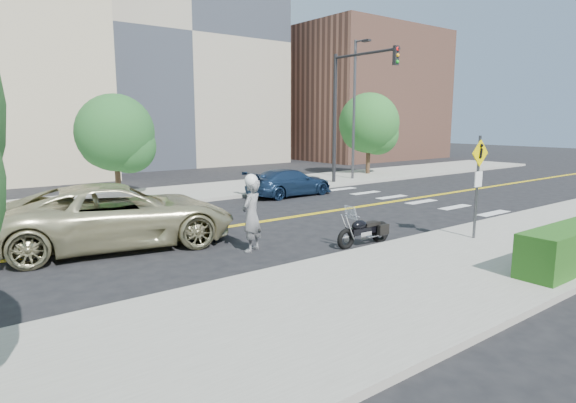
{
  "coord_description": "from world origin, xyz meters",
  "views": [
    {
      "loc": [
        -8.58,
        -13.92,
        3.57
      ],
      "look_at": [
        -0.01,
        -2.77,
        1.2
      ],
      "focal_mm": 30.0,
      "sensor_mm": 36.0,
      "label": 1
    }
  ],
  "objects_px": {
    "pedestrian_sign": "(478,177)",
    "suv": "(119,215)",
    "parked_car_blue": "(290,182)",
    "motorcyclist": "(252,213)",
    "motorcycle": "(364,224)",
    "parked_car_silver": "(123,205)"
  },
  "relations": [
    {
      "from": "pedestrian_sign",
      "to": "motorcyclist",
      "type": "bearing_deg",
      "value": 150.22
    },
    {
      "from": "motorcyclist",
      "to": "motorcycle",
      "type": "distance_m",
      "value": 3.32
    },
    {
      "from": "parked_car_silver",
      "to": "parked_car_blue",
      "type": "bearing_deg",
      "value": -63.8
    },
    {
      "from": "pedestrian_sign",
      "to": "motorcyclist",
      "type": "distance_m",
      "value": 6.62
    },
    {
      "from": "pedestrian_sign",
      "to": "motorcycle",
      "type": "height_order",
      "value": "pedestrian_sign"
    },
    {
      "from": "motorcycle",
      "to": "parked_car_silver",
      "type": "distance_m",
      "value": 8.64
    },
    {
      "from": "parked_car_silver",
      "to": "parked_car_blue",
      "type": "xyz_separation_m",
      "value": [
        8.41,
        1.25,
        0.04
      ]
    },
    {
      "from": "pedestrian_sign",
      "to": "motorcycle",
      "type": "bearing_deg",
      "value": 146.02
    },
    {
      "from": "motorcyclist",
      "to": "parked_car_silver",
      "type": "xyz_separation_m",
      "value": [
        -1.52,
        5.96,
        -0.46
      ]
    },
    {
      "from": "suv",
      "to": "parked_car_silver",
      "type": "bearing_deg",
      "value": -10.19
    },
    {
      "from": "pedestrian_sign",
      "to": "parked_car_silver",
      "type": "xyz_separation_m",
      "value": [
        -7.21,
        9.22,
        -1.35
      ]
    },
    {
      "from": "motorcyclist",
      "to": "pedestrian_sign",
      "type": "bearing_deg",
      "value": 121.16
    },
    {
      "from": "pedestrian_sign",
      "to": "parked_car_silver",
      "type": "height_order",
      "value": "pedestrian_sign"
    },
    {
      "from": "pedestrian_sign",
      "to": "parked_car_blue",
      "type": "bearing_deg",
      "value": 83.47
    },
    {
      "from": "suv",
      "to": "parked_car_blue",
      "type": "relative_size",
      "value": 1.47
    },
    {
      "from": "suv",
      "to": "parked_car_blue",
      "type": "xyz_separation_m",
      "value": [
        9.62,
        4.48,
        -0.26
      ]
    },
    {
      "from": "motorcyclist",
      "to": "suv",
      "type": "bearing_deg",
      "value": -74.04
    },
    {
      "from": "pedestrian_sign",
      "to": "suv",
      "type": "xyz_separation_m",
      "value": [
        -8.43,
        5.99,
        -1.05
      ]
    },
    {
      "from": "motorcycle",
      "to": "parked_car_blue",
      "type": "relative_size",
      "value": 0.44
    },
    {
      "from": "suv",
      "to": "parked_car_blue",
      "type": "bearing_deg",
      "value": -54.65
    },
    {
      "from": "motorcyclist",
      "to": "parked_car_silver",
      "type": "height_order",
      "value": "motorcyclist"
    },
    {
      "from": "suv",
      "to": "pedestrian_sign",
      "type": "bearing_deg",
      "value": -115.03
    }
  ]
}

